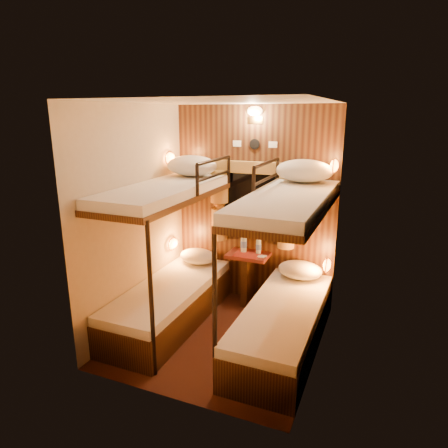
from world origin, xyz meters
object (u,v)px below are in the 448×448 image
at_px(bunk_right, 284,296).
at_px(bottle_right, 259,246).
at_px(bunk_left, 170,276).
at_px(table, 248,272).
at_px(bottle_left, 244,243).

bearing_deg(bunk_right, bottle_right, 122.68).
distance_m(bunk_left, bunk_right, 1.30).
bearing_deg(table, bottle_left, 150.99).
distance_m(bottle_left, bottle_right, 0.19).
bearing_deg(bottle_right, bottle_left, -176.31).
distance_m(bunk_left, bottle_right, 1.14).
relative_size(bunk_right, bottle_right, 8.33).
bearing_deg(bunk_left, bunk_right, 0.00).
height_order(bunk_left, bottle_left, bunk_left).
height_order(bunk_right, table, bunk_right).
relative_size(bunk_left, bottle_right, 8.33).
distance_m(bunk_left, bottle_left, 1.02).
height_order(bunk_left, bunk_right, same).
bearing_deg(bottle_left, bunk_left, -124.92).
distance_m(table, bottle_right, 0.36).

